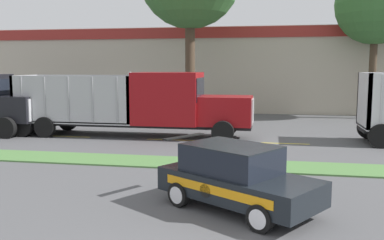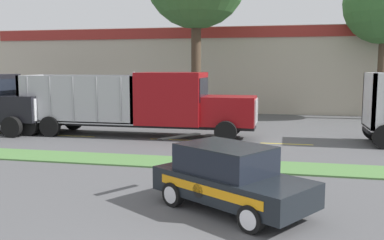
# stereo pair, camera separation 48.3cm
# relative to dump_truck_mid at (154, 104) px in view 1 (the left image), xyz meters

# --- Properties ---
(grass_verge) EXTENTS (120.00, 1.84, 0.06)m
(grass_verge) POSITION_rel_dump_truck_mid_xyz_m (4.14, -5.70, -1.63)
(grass_verge) COLOR #517F42
(grass_verge) RESTS_ON ground_plane
(centre_line_3) EXTENTS (2.40, 0.14, 0.01)m
(centre_line_3) POSITION_rel_dump_truck_mid_xyz_m (-4.37, -0.78, -1.65)
(centre_line_3) COLOR yellow
(centre_line_3) RESTS_ON ground_plane
(centre_line_4) EXTENTS (2.40, 0.14, 0.01)m
(centre_line_4) POSITION_rel_dump_truck_mid_xyz_m (1.03, -0.78, -1.65)
(centre_line_4) COLOR yellow
(centre_line_4) RESTS_ON ground_plane
(centre_line_5) EXTENTS (2.40, 0.14, 0.01)m
(centre_line_5) POSITION_rel_dump_truck_mid_xyz_m (6.43, -0.78, -1.65)
(centre_line_5) COLOR yellow
(centre_line_5) RESTS_ON ground_plane
(dump_truck_mid) EXTENTS (12.19, 2.79, 3.30)m
(dump_truck_mid) POSITION_rel_dump_truck_mid_xyz_m (0.00, 0.00, 0.00)
(dump_truck_mid) COLOR black
(dump_truck_mid) RESTS_ON ground_plane
(rally_car) EXTENTS (4.37, 3.73, 1.66)m
(rally_car) POSITION_rel_dump_truck_mid_xyz_m (5.01, -10.39, -0.83)
(rally_car) COLOR black
(rally_car) RESTS_ON ground_plane
(store_building_backdrop) EXTENTS (41.79, 12.10, 6.54)m
(store_building_backdrop) POSITION_rel_dump_truck_mid_xyz_m (2.54, 17.63, 1.62)
(store_building_backdrop) COLOR #BCB29E
(store_building_backdrop) RESTS_ON ground_plane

